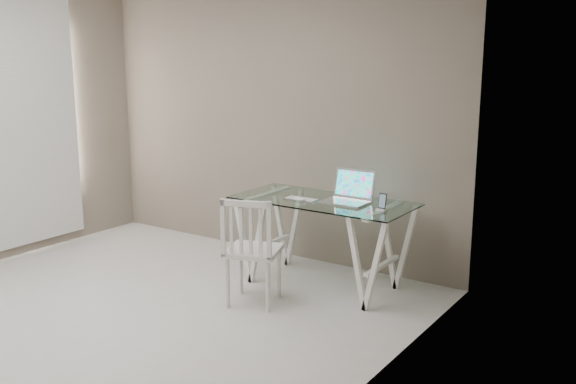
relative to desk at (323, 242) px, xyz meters
name	(u,v)px	position (x,y,z in m)	size (l,w,h in m)	color
room	(70,87)	(-0.98, -1.67, 1.33)	(4.50, 4.52, 2.71)	#BAB7B2
desk	(323,242)	(0.00, 0.00, 0.00)	(1.50, 0.70, 0.75)	silver
chair	(251,247)	(-0.23, -0.70, 0.10)	(0.51, 0.51, 0.87)	silver
laptop	(349,194)	(0.20, 0.07, 0.42)	(0.36, 0.32, 0.25)	silver
keyboard	(301,199)	(-0.16, -0.09, 0.37)	(0.28, 0.12, 0.01)	silver
mouse	(300,199)	(-0.14, -0.14, 0.38)	(0.11, 0.07, 0.04)	white
phone_dock	(382,206)	(0.56, -0.06, 0.40)	(0.07, 0.07, 0.13)	white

